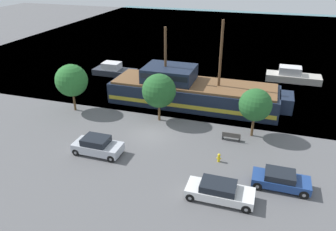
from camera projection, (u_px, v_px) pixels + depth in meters
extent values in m
plane|color=#5B5B5E|center=(151.00, 134.00, 31.65)|extent=(160.00, 160.00, 0.00)
plane|color=teal|center=(223.00, 38.00, 69.37)|extent=(80.00, 80.00, 0.00)
cube|color=#192338|center=(193.00, 94.00, 37.62)|extent=(19.04, 5.54, 2.34)
cube|color=gold|center=(193.00, 97.00, 37.77)|extent=(18.66, 5.62, 0.45)
cube|color=#192338|center=(286.00, 102.00, 34.71)|extent=(1.40, 3.04, 1.64)
cube|color=brown|center=(193.00, 84.00, 37.05)|extent=(18.27, 5.09, 0.25)
cube|color=#192338|center=(169.00, 74.00, 37.42)|extent=(5.71, 4.43, 1.62)
cube|color=black|center=(169.00, 72.00, 37.31)|extent=(5.43, 4.49, 0.58)
cylinder|color=#4C331E|center=(221.00, 54.00, 34.66)|extent=(0.28, 0.28, 7.12)
cylinder|color=#4C331E|center=(165.00, 54.00, 36.58)|extent=(0.28, 0.28, 6.05)
cube|color=#2D333D|center=(115.00, 72.00, 47.33)|extent=(6.23, 2.43, 0.84)
cube|color=silver|center=(112.00, 66.00, 47.06)|extent=(2.49, 1.89, 0.96)
cube|color=black|center=(116.00, 66.00, 46.86)|extent=(0.12, 1.70, 0.77)
cube|color=#B7B2A8|center=(293.00, 78.00, 44.89)|extent=(7.19, 2.51, 0.93)
cube|color=silver|center=(290.00, 70.00, 44.60)|extent=(2.88, 1.96, 1.06)
cube|color=black|center=(297.00, 71.00, 44.36)|extent=(0.12, 1.76, 0.85)
cube|color=#B7BCC6|center=(98.00, 147.00, 28.23)|extent=(4.21, 1.91, 0.75)
cube|color=black|center=(96.00, 141.00, 27.98)|extent=(2.19, 1.72, 0.57)
cylinder|color=black|center=(111.00, 159.00, 27.17)|extent=(0.64, 0.22, 0.64)
cylinder|color=gray|center=(111.00, 159.00, 27.17)|extent=(0.24, 0.25, 0.24)
cylinder|color=black|center=(120.00, 148.00, 28.65)|extent=(0.64, 0.22, 0.64)
cylinder|color=gray|center=(120.00, 148.00, 28.65)|extent=(0.24, 0.25, 0.24)
cylinder|color=black|center=(76.00, 152.00, 28.07)|extent=(0.64, 0.22, 0.64)
cylinder|color=gray|center=(76.00, 152.00, 28.07)|extent=(0.24, 0.25, 0.24)
cylinder|color=black|center=(86.00, 142.00, 29.55)|extent=(0.64, 0.22, 0.64)
cylinder|color=gray|center=(86.00, 142.00, 29.55)|extent=(0.24, 0.25, 0.24)
cube|color=navy|center=(281.00, 181.00, 24.07)|extent=(4.14, 1.78, 0.60)
cube|color=black|center=(280.00, 175.00, 23.87)|extent=(2.15, 1.60, 0.48)
cylinder|color=black|center=(304.00, 195.00, 23.04)|extent=(0.67, 0.22, 0.67)
cylinder|color=gray|center=(304.00, 195.00, 23.04)|extent=(0.26, 0.25, 0.26)
cylinder|color=black|center=(303.00, 181.00, 24.42)|extent=(0.67, 0.22, 0.67)
cylinder|color=gray|center=(303.00, 181.00, 24.42)|extent=(0.26, 0.25, 0.26)
cylinder|color=black|center=(257.00, 186.00, 23.92)|extent=(0.67, 0.22, 0.67)
cylinder|color=gray|center=(257.00, 186.00, 23.92)|extent=(0.26, 0.25, 0.26)
cylinder|color=black|center=(259.00, 173.00, 25.29)|extent=(0.67, 0.22, 0.67)
cylinder|color=gray|center=(259.00, 173.00, 25.29)|extent=(0.26, 0.25, 0.26)
cube|color=white|center=(220.00, 193.00, 22.90)|extent=(4.73, 1.86, 0.61)
cube|color=black|center=(218.00, 186.00, 22.69)|extent=(2.46, 1.68, 0.50)
cylinder|color=black|center=(246.00, 209.00, 21.76)|extent=(0.64, 0.22, 0.64)
cylinder|color=gray|center=(246.00, 209.00, 21.76)|extent=(0.24, 0.25, 0.24)
cylinder|color=black|center=(248.00, 193.00, 23.20)|extent=(0.64, 0.22, 0.64)
cylinder|color=gray|center=(248.00, 193.00, 23.20)|extent=(0.24, 0.25, 0.24)
cylinder|color=black|center=(190.00, 197.00, 22.80)|extent=(0.64, 0.22, 0.64)
cylinder|color=gray|center=(190.00, 197.00, 22.80)|extent=(0.24, 0.25, 0.24)
cylinder|color=black|center=(196.00, 183.00, 24.24)|extent=(0.64, 0.22, 0.64)
cylinder|color=gray|center=(196.00, 183.00, 24.24)|extent=(0.24, 0.25, 0.24)
cylinder|color=yellow|center=(219.00, 159.00, 27.25)|extent=(0.22, 0.22, 0.56)
sphere|color=yellow|center=(219.00, 155.00, 27.09)|extent=(0.25, 0.25, 0.25)
cylinder|color=yellow|center=(217.00, 158.00, 27.28)|extent=(0.10, 0.09, 0.09)
cylinder|color=yellow|center=(221.00, 159.00, 27.19)|extent=(0.10, 0.09, 0.09)
cube|color=#4C4742|center=(231.00, 136.00, 30.39)|extent=(1.69, 0.45, 0.05)
cube|color=#4C4742|center=(231.00, 135.00, 30.12)|extent=(1.69, 0.06, 0.40)
cube|color=#2D2D2D|center=(223.00, 137.00, 30.70)|extent=(0.12, 0.36, 0.40)
cube|color=#2D2D2D|center=(240.00, 139.00, 30.27)|extent=(0.12, 0.36, 0.40)
cylinder|color=brown|center=(74.00, 102.00, 36.16)|extent=(0.24, 0.24, 2.01)
sphere|color=#286B2D|center=(72.00, 80.00, 35.08)|extent=(3.48, 3.48, 3.48)
cylinder|color=brown|center=(159.00, 112.00, 33.95)|extent=(0.24, 0.24, 1.82)
sphere|color=#235B28|center=(159.00, 91.00, 32.92)|extent=(3.45, 3.45, 3.45)
cylinder|color=brown|center=(253.00, 127.00, 30.94)|extent=(0.24, 0.24, 1.93)
sphere|color=#235B28|center=(255.00, 105.00, 29.96)|extent=(3.03, 3.03, 3.03)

